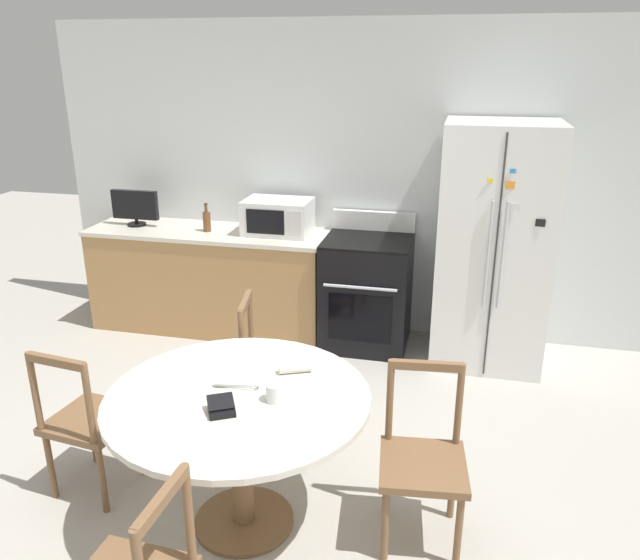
{
  "coord_description": "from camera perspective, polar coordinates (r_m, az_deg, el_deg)",
  "views": [
    {
      "loc": [
        0.95,
        -2.53,
        2.32
      ],
      "look_at": [
        0.09,
        1.15,
        0.95
      ],
      "focal_mm": 35.0,
      "sensor_mm": 36.0,
      "label": 1
    }
  ],
  "objects": [
    {
      "name": "kitchen_counter",
      "position": [
        5.59,
        -9.95,
        0.08
      ],
      "size": [
        2.08,
        0.64,
        0.9
      ],
      "color": "#AD7F4C",
      "rests_on": "ground_plane"
    },
    {
      "name": "dining_chair_left",
      "position": [
        3.71,
        -20.41,
        -12.05
      ],
      "size": [
        0.47,
        0.47,
        0.9
      ],
      "rotation": [
        0.0,
        0.0,
        6.16
      ],
      "color": "brown",
      "rests_on": "ground_plane"
    },
    {
      "name": "dining_chair_far",
      "position": [
        4.03,
        -4.35,
        -8.0
      ],
      "size": [
        0.49,
        0.49,
        0.9
      ],
      "rotation": [
        0.0,
        0.0,
        4.9
      ],
      "color": "brown",
      "rests_on": "ground_plane"
    },
    {
      "name": "back_wall",
      "position": [
        5.36,
        2.79,
        8.95
      ],
      "size": [
        5.2,
        0.1,
        2.6
      ],
      "color": "silver",
      "rests_on": "ground_plane"
    },
    {
      "name": "oven_range",
      "position": [
        5.19,
        4.3,
        -1.04
      ],
      "size": [
        0.7,
        0.68,
        1.08
      ],
      "color": "black",
      "rests_on": "ground_plane"
    },
    {
      "name": "folded_napkin",
      "position": [
        3.26,
        -2.29,
        -8.03
      ],
      "size": [
        0.18,
        0.12,
        0.05
      ],
      "color": "silver",
      "rests_on": "dining_table"
    },
    {
      "name": "candle_glass",
      "position": [
        3.02,
        -4.17,
        -10.33
      ],
      "size": [
        0.08,
        0.08,
        0.09
      ],
      "color": "silver",
      "rests_on": "dining_table"
    },
    {
      "name": "wallet",
      "position": [
        2.96,
        -9.02,
        -11.42
      ],
      "size": [
        0.17,
        0.17,
        0.07
      ],
      "color": "black",
      "rests_on": "dining_table"
    },
    {
      "name": "counter_bottle",
      "position": [
        5.39,
        -10.31,
        5.35
      ],
      "size": [
        0.07,
        0.07,
        0.24
      ],
      "color": "brown",
      "rests_on": "kitchen_counter"
    },
    {
      "name": "mail_stack",
      "position": [
        3.27,
        -7.05,
        -8.39
      ],
      "size": [
        0.26,
        0.33,
        0.02
      ],
      "color": "white",
      "rests_on": "dining_table"
    },
    {
      "name": "countertop_tv",
      "position": [
        5.71,
        -16.55,
        6.46
      ],
      "size": [
        0.42,
        0.16,
        0.31
      ],
      "color": "black",
      "rests_on": "kitchen_counter"
    },
    {
      "name": "dining_chair_right",
      "position": [
        3.23,
        9.37,
        -16.05
      ],
      "size": [
        0.46,
        0.46,
        0.9
      ],
      "rotation": [
        0.0,
        0.0,
        3.25
      ],
      "color": "brown",
      "rests_on": "ground_plane"
    },
    {
      "name": "microwave",
      "position": [
        5.25,
        -3.87,
        5.81
      ],
      "size": [
        0.55,
        0.39,
        0.29
      ],
      "color": "white",
      "rests_on": "kitchen_counter"
    },
    {
      "name": "dining_table",
      "position": [
        3.17,
        -7.41,
        -12.46
      ],
      "size": [
        1.29,
        1.29,
        0.77
      ],
      "color": "beige",
      "rests_on": "ground_plane"
    },
    {
      "name": "refrigerator",
      "position": [
        4.95,
        15.55,
        2.95
      ],
      "size": [
        0.83,
        0.75,
        1.87
      ],
      "color": "white",
      "rests_on": "ground_plane"
    },
    {
      "name": "ground_plane",
      "position": [
        3.56,
        -5.98,
        -20.86
      ],
      "size": [
        14.0,
        14.0,
        0.0
      ],
      "primitive_type": "plane",
      "color": "#B2ADA3"
    }
  ]
}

